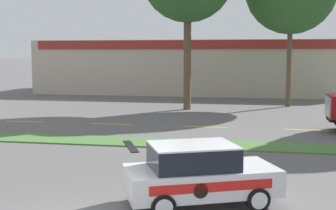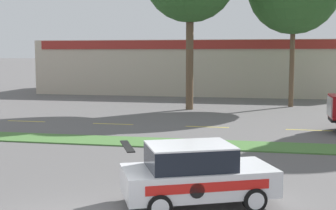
{
  "view_description": "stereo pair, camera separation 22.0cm",
  "coord_description": "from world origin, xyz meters",
  "views": [
    {
      "loc": [
        4.09,
        -9.62,
        4.06
      ],
      "look_at": [
        0.53,
        9.13,
        1.92
      ],
      "focal_mm": 50.0,
      "sensor_mm": 36.0,
      "label": 1
    },
    {
      "loc": [
        4.31,
        -9.57,
        4.06
      ],
      "look_at": [
        0.53,
        9.13,
        1.92
      ],
      "focal_mm": 50.0,
      "sensor_mm": 36.0,
      "label": 2
    }
  ],
  "objects": [
    {
      "name": "grass_verge",
      "position": [
        0.0,
        10.66,
        0.03
      ],
      "size": [
        120.0,
        2.13,
        0.06
      ],
      "primitive_type": "cube",
      "color": "#477538",
      "rests_on": "ground_plane"
    },
    {
      "name": "centre_line_3",
      "position": [
        -9.41,
        15.73,
        0.0
      ],
      "size": [
        2.4,
        0.14,
        0.01
      ],
      "primitive_type": "cube",
      "color": "yellow",
      "rests_on": "ground_plane"
    },
    {
      "name": "centre_line_4",
      "position": [
        -4.01,
        15.73,
        0.0
      ],
      "size": [
        2.4,
        0.14,
        0.01
      ],
      "primitive_type": "cube",
      "color": "yellow",
      "rests_on": "ground_plane"
    },
    {
      "name": "centre_line_5",
      "position": [
        1.39,
        15.73,
        0.0
      ],
      "size": [
        2.4,
        0.14,
        0.01
      ],
      "primitive_type": "cube",
      "color": "yellow",
      "rests_on": "ground_plane"
    },
    {
      "name": "centre_line_6",
      "position": [
        6.79,
        15.73,
        0.0
      ],
      "size": [
        2.4,
        0.14,
        0.01
      ],
      "primitive_type": "cube",
      "color": "yellow",
      "rests_on": "ground_plane"
    },
    {
      "name": "rally_car",
      "position": [
        2.62,
        2.53,
        0.85
      ],
      "size": [
        4.42,
        3.33,
        1.69
      ],
      "color": "white",
      "rests_on": "ground_plane"
    },
    {
      "name": "store_building_backdrop",
      "position": [
        -2.41,
        38.82,
        2.62
      ],
      "size": [
        30.21,
        12.1,
        5.24
      ],
      "color": "#BCB29E",
      "rests_on": "ground_plane"
    }
  ]
}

